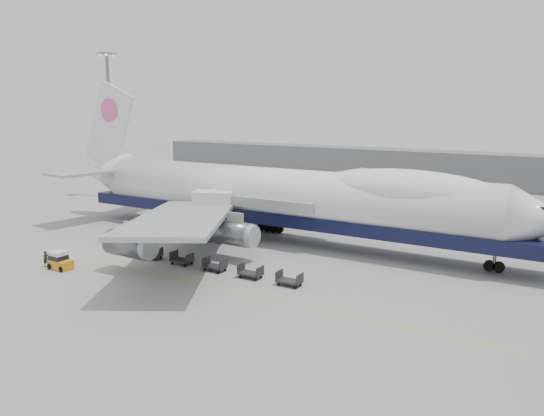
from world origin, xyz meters
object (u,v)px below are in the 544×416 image
Objects in this scene: catering_truck at (214,213)px; ground_worker at (46,259)px; airliner at (283,195)px; baggage_tug at (60,261)px.

ground_worker is at bearing -136.28° from catering_truck.
catering_truck is 19.77m from ground_worker.
airliner is 8.80m from catering_truck.
airliner is 40.04× the size of ground_worker.
ground_worker is (-8.06, -17.86, -2.61)m from catering_truck.
airliner is 26.35× the size of baggage_tug.
ground_worker is at bearing -124.91° from airliner.
airliner is at bearing 8.04° from catering_truck.
baggage_tug is at bearing -121.71° from airliner.
baggage_tug reaches higher than ground_worker.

